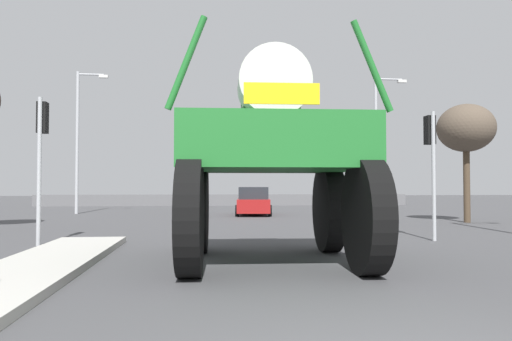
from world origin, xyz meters
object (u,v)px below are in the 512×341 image
(sedan_ahead, at_px, (253,202))
(streetlight_far_right, at_px, (378,137))
(traffic_signal_near_left, at_px, (42,138))
(bare_tree_right, at_px, (466,129))
(traffic_signal_near_right, at_px, (431,147))
(streetlight_far_left, at_px, (80,135))
(oversize_sprayer, at_px, (271,158))

(sedan_ahead, distance_m, streetlight_far_right, 8.18)
(traffic_signal_near_left, height_order, bare_tree_right, bare_tree_right)
(sedan_ahead, bearing_deg, traffic_signal_near_right, -157.70)
(traffic_signal_near_left, bearing_deg, traffic_signal_near_right, 0.02)
(traffic_signal_near_right, bearing_deg, streetlight_far_left, 132.06)
(bare_tree_right, bearing_deg, streetlight_far_right, 100.75)
(bare_tree_right, bearing_deg, streetlight_far_left, 154.87)
(traffic_signal_near_right, xyz_separation_m, streetlight_far_left, (-13.63, 15.11, 1.77))
(oversize_sprayer, height_order, streetlight_far_left, streetlight_far_left)
(oversize_sprayer, bearing_deg, streetlight_far_left, 26.39)
(oversize_sprayer, distance_m, bare_tree_right, 14.29)
(traffic_signal_near_right, distance_m, streetlight_far_right, 14.08)
(traffic_signal_near_right, bearing_deg, bare_tree_right, 53.98)
(traffic_signal_near_right, relative_size, streetlight_far_right, 0.47)
(oversize_sprayer, bearing_deg, bare_tree_right, -42.32)
(bare_tree_right, bearing_deg, oversize_sprayer, -134.45)
(sedan_ahead, relative_size, bare_tree_right, 0.83)
(oversize_sprayer, height_order, streetlight_far_right, streetlight_far_right)
(oversize_sprayer, relative_size, streetlight_far_right, 0.67)
(streetlight_far_left, xyz_separation_m, streetlight_far_right, (17.01, -1.54, -0.10))
(streetlight_far_left, bearing_deg, bare_tree_right, -25.13)
(traffic_signal_near_right, relative_size, bare_tree_right, 0.73)
(streetlight_far_left, height_order, bare_tree_right, streetlight_far_left)
(sedan_ahead, relative_size, traffic_signal_near_right, 1.14)
(traffic_signal_near_left, bearing_deg, sedan_ahead, 61.58)
(traffic_signal_near_left, relative_size, streetlight_far_left, 0.48)
(streetlight_far_left, bearing_deg, streetlight_far_right, -5.16)
(traffic_signal_near_right, distance_m, bare_tree_right, 8.14)
(sedan_ahead, distance_m, bare_tree_right, 11.26)
(streetlight_far_right, bearing_deg, oversize_sprayer, -116.52)
(traffic_signal_near_right, relative_size, streetlight_far_left, 0.46)
(sedan_ahead, height_order, streetlight_far_right, streetlight_far_right)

